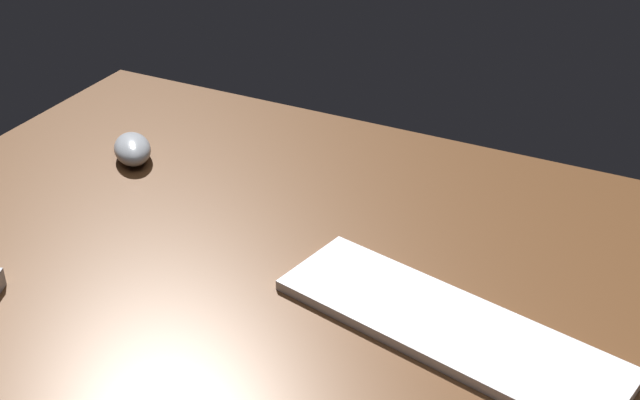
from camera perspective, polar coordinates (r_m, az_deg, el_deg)
The scene contains 3 objects.
desk at distance 110.19cm, azimuth 2.35°, elevation -5.49°, with size 140.00×84.00×2.00cm, color brown.
keyboard at distance 101.37cm, azimuth 8.61°, elevation -8.43°, with size 42.30×12.91×1.36cm, color white.
computer_mouse at distance 138.51cm, azimuth -12.46°, elevation 3.37°, with size 9.72×5.72×3.77cm, color #999EA5.
Camera 1 is at (35.35, -81.22, 66.54)cm, focal length 47.75 mm.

